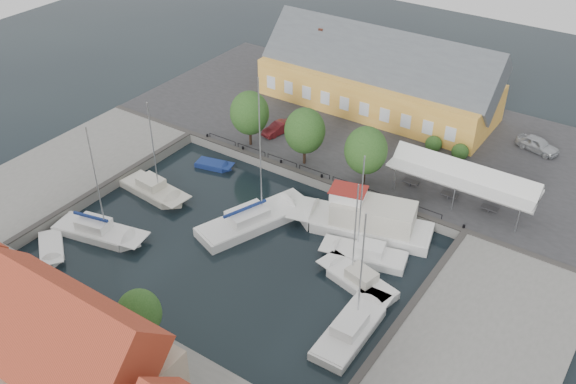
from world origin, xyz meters
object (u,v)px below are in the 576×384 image
object	(u,v)px
warehouse	(375,78)
west_boat_d	(99,233)
launch_sw	(52,249)
trawler	(365,222)
launch_nw	(214,166)
car_silver	(538,144)
east_boat_b	(358,282)
center_sailboat	(252,222)
car_red	(278,128)
tent_canopy	(463,177)
east_boat_a	(366,256)
east_boat_c	(351,330)
west_boat_b	(154,191)

from	to	relation	value
warehouse	west_boat_d	xyz separation A→B (m)	(-9.01, -36.05, -4.16)
launch_sw	trawler	bearing A→B (deg)	39.90
warehouse	launch_nw	xyz separation A→B (m)	(-7.88, -20.97, -4.34)
car_silver	launch_sw	xyz separation A→B (m)	(-30.80, -39.77, -1.70)
east_boat_b	center_sailboat	bearing A→B (deg)	172.32
warehouse	car_silver	size ratio (longest dim) A/B	6.18
trawler	west_boat_d	world-z (taller)	west_boat_d
car_silver	launch_nw	xyz separation A→B (m)	(-27.84, -20.85, -1.70)
west_boat_d	center_sailboat	bearing A→B (deg)	40.49
warehouse	car_red	bearing A→B (deg)	-113.06
tent_canopy	east_boat_a	world-z (taller)	east_boat_a
launch_nw	east_boat_c	bearing A→B (deg)	-27.88
west_boat_b	center_sailboat	bearing A→B (deg)	6.55
warehouse	center_sailboat	size ratio (longest dim) A/B	1.88
warehouse	car_red	distance (m)	13.93
east_boat_c	launch_nw	xyz separation A→B (m)	(-23.88, 12.63, -0.17)
trawler	car_red	bearing A→B (deg)	150.20
east_boat_c	car_silver	bearing A→B (deg)	83.24
car_red	trawler	world-z (taller)	trawler
center_sailboat	warehouse	bearing A→B (deg)	93.48
car_silver	launch_sw	size ratio (longest dim) A/B	0.87
tent_canopy	east_boat_c	xyz separation A→B (m)	(-0.60, -19.75, -3.43)
car_silver	launch_sw	distance (m)	50.33
launch_nw	trawler	bearing A→B (deg)	-2.56
west_boat_d	car_red	bearing A→B (deg)	81.15
car_red	east_boat_c	size ratio (longest dim) A/B	0.36
center_sailboat	east_boat_a	bearing A→B (deg)	8.42
warehouse	east_boat_b	size ratio (longest dim) A/B	2.80
tent_canopy	west_boat_b	bearing A→B (deg)	-151.21
car_silver	west_boat_d	world-z (taller)	west_boat_d
trawler	west_boat_d	bearing A→B (deg)	-144.28
car_silver	east_boat_a	xyz separation A→B (m)	(-7.22, -25.19, -1.52)
tent_canopy	east_boat_c	distance (m)	20.05
east_boat_c	launch_sw	world-z (taller)	east_boat_c
center_sailboat	launch_sw	xyz separation A→B (m)	(-12.47, -12.93, -0.27)
east_boat_a	launch_sw	xyz separation A→B (m)	(-23.59, -14.58, -0.17)
trawler	launch_nw	size ratio (longest dim) A/B	3.19
east_boat_b	trawler	bearing A→B (deg)	114.14
east_boat_b	east_boat_c	size ratio (longest dim) A/B	0.91
center_sailboat	east_boat_c	bearing A→B (deg)	-24.82
car_red	center_sailboat	distance (m)	16.06
east_boat_a	car_red	bearing A→B (deg)	144.84
tent_canopy	trawler	size ratio (longest dim) A/B	1.01
west_boat_b	launch_nw	xyz separation A→B (m)	(1.72, 7.28, -0.17)
center_sailboat	east_boat_c	distance (m)	15.83
west_boat_b	launch_nw	size ratio (longest dim) A/B	2.53
east_boat_b	launch_nw	bearing A→B (deg)	160.64
center_sailboat	east_boat_c	size ratio (longest dim) A/B	1.35
car_silver	east_boat_b	size ratio (longest dim) A/B	0.45
car_silver	east_boat_a	size ratio (longest dim) A/B	0.43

